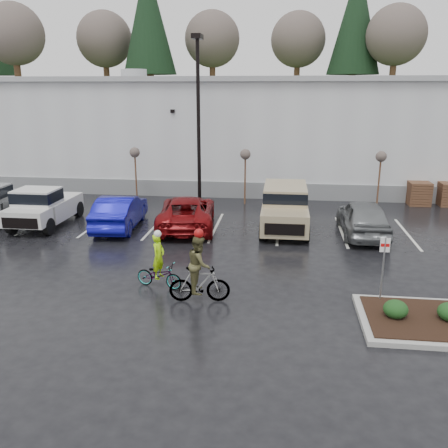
# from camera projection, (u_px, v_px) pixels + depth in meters

# --- Properties ---
(ground) EXTENTS (120.00, 120.00, 0.00)m
(ground) POSITION_uv_depth(u_px,v_px,m) (258.00, 300.00, 15.18)
(ground) COLOR black
(ground) RESTS_ON ground
(warehouse) EXTENTS (60.50, 15.50, 7.20)m
(warehouse) POSITION_uv_depth(u_px,v_px,m) (275.00, 128.00, 35.13)
(warehouse) COLOR silver
(warehouse) RESTS_ON ground
(wooded_ridge) EXTENTS (80.00, 25.00, 6.00)m
(wooded_ridge) POSITION_uv_depth(u_px,v_px,m) (279.00, 118.00, 57.25)
(wooded_ridge) COLOR #29421B
(wooded_ridge) RESTS_ON ground
(lamppost) EXTENTS (0.50, 1.00, 9.22)m
(lamppost) POSITION_uv_depth(u_px,v_px,m) (198.00, 104.00, 25.52)
(lamppost) COLOR black
(lamppost) RESTS_ON ground
(sapling_west) EXTENTS (0.60, 0.60, 3.20)m
(sapling_west) POSITION_uv_depth(u_px,v_px,m) (135.00, 155.00, 27.76)
(sapling_west) COLOR #4B321E
(sapling_west) RESTS_ON ground
(sapling_mid) EXTENTS (0.60, 0.60, 3.20)m
(sapling_mid) POSITION_uv_depth(u_px,v_px,m) (245.00, 157.00, 26.99)
(sapling_mid) COLOR #4B321E
(sapling_mid) RESTS_ON ground
(sapling_east) EXTENTS (0.60, 0.60, 3.20)m
(sapling_east) POSITION_uv_depth(u_px,v_px,m) (381.00, 160.00, 26.11)
(sapling_east) COLOR #4B321E
(sapling_east) RESTS_ON ground
(pallet_stack_a) EXTENTS (1.20, 1.20, 1.35)m
(pallet_stack_a) POSITION_uv_depth(u_px,v_px,m) (419.00, 193.00, 27.33)
(pallet_stack_a) COLOR #4B321E
(pallet_stack_a) RESTS_ON ground
(shrub_a) EXTENTS (0.70, 0.70, 0.52)m
(shrub_a) POSITION_uv_depth(u_px,v_px,m) (396.00, 309.00, 13.63)
(shrub_a) COLOR #133616
(shrub_a) RESTS_ON curb_island
(fire_lane_sign) EXTENTS (0.30, 0.05, 2.20)m
(fire_lane_sign) POSITION_uv_depth(u_px,v_px,m) (383.00, 262.00, 14.53)
(fire_lane_sign) COLOR gray
(fire_lane_sign) RESTS_ON ground
(pickup_white) EXTENTS (2.10, 5.20, 1.96)m
(pickup_white) POSITION_uv_depth(u_px,v_px,m) (47.00, 205.00, 23.43)
(pickup_white) COLOR silver
(pickup_white) RESTS_ON ground
(car_blue) EXTENTS (2.07, 4.99, 1.61)m
(car_blue) POSITION_uv_depth(u_px,v_px,m) (120.00, 212.00, 22.82)
(car_blue) COLOR #0C0C8A
(car_blue) RESTS_ON ground
(car_red) EXTENTS (3.26, 5.85, 1.55)m
(car_red) POSITION_uv_depth(u_px,v_px,m) (187.00, 212.00, 22.86)
(car_red) COLOR maroon
(car_red) RESTS_ON ground
(suv_tan) EXTENTS (2.20, 5.10, 2.06)m
(suv_tan) POSITION_uv_depth(u_px,v_px,m) (285.00, 209.00, 22.44)
(suv_tan) COLOR tan
(suv_tan) RESTS_ON ground
(car_grey) EXTENTS (2.02, 4.90, 1.66)m
(car_grey) POSITION_uv_depth(u_px,v_px,m) (363.00, 217.00, 21.67)
(car_grey) COLOR slate
(car_grey) RESTS_ON ground
(cyclist_hivis) EXTENTS (1.76, 0.97, 2.03)m
(cyclist_hivis) POSITION_uv_depth(u_px,v_px,m) (159.00, 270.00, 15.98)
(cyclist_hivis) COLOR #3F3F44
(cyclist_hivis) RESTS_ON ground
(cyclist_olive) EXTENTS (1.91, 0.94, 2.41)m
(cyclist_olive) POSITION_uv_depth(u_px,v_px,m) (199.00, 276.00, 14.86)
(cyclist_olive) COLOR #3F3F44
(cyclist_olive) RESTS_ON ground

